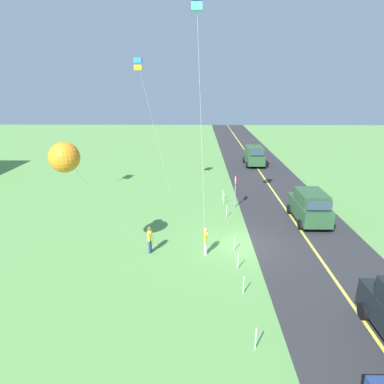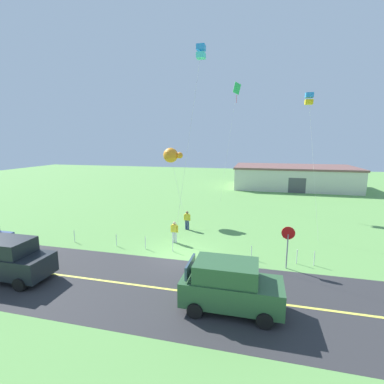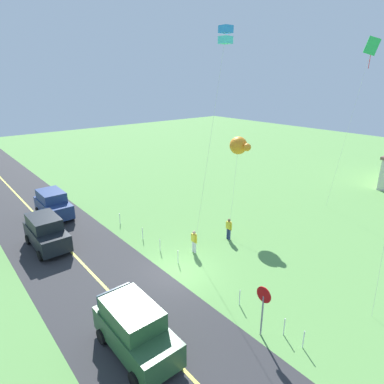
# 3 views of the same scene
# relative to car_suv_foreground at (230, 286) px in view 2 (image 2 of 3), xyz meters

# --- Properties ---
(ground_plane) EXTENTS (120.00, 120.00, 0.10)m
(ground_plane) POSITION_rel_car_suv_foreground_xyz_m (-3.68, 4.95, -1.20)
(ground_plane) COLOR #60994C
(asphalt_road) EXTENTS (120.00, 7.00, 0.00)m
(asphalt_road) POSITION_rel_car_suv_foreground_xyz_m (-3.68, 0.95, -1.15)
(asphalt_road) COLOR #2D2D30
(asphalt_road) RESTS_ON ground
(road_centre_stripe) EXTENTS (120.00, 0.16, 0.00)m
(road_centre_stripe) POSITION_rel_car_suv_foreground_xyz_m (-3.68, 0.95, -1.15)
(road_centre_stripe) COLOR #E5E04C
(road_centre_stripe) RESTS_ON asphalt_road
(car_suv_foreground) EXTENTS (4.40, 2.12, 2.24)m
(car_suv_foreground) POSITION_rel_car_suv_foreground_xyz_m (0.00, 0.00, 0.00)
(car_suv_foreground) COLOR #2D5633
(car_suv_foreground) RESTS_ON ground
(car_parked_west_near) EXTENTS (4.40, 2.12, 2.24)m
(car_parked_west_near) POSITION_rel_car_suv_foreground_xyz_m (-11.86, -0.01, 0.00)
(car_parked_west_near) COLOR black
(car_parked_west_near) RESTS_ON ground
(stop_sign) EXTENTS (0.76, 0.08, 2.56)m
(stop_sign) POSITION_rel_car_suv_foreground_xyz_m (2.83, 4.85, 0.65)
(stop_sign) COLOR gray
(stop_sign) RESTS_ON ground
(person_adult_near) EXTENTS (0.58, 0.22, 1.60)m
(person_adult_near) POSITION_rel_car_suv_foreground_xyz_m (-4.70, 10.48, -0.29)
(person_adult_near) COLOR navy
(person_adult_near) RESTS_ON ground
(person_adult_companion) EXTENTS (0.58, 0.22, 1.60)m
(person_adult_companion) POSITION_rel_car_suv_foreground_xyz_m (-4.83, 7.31, -0.29)
(person_adult_companion) COLOR silver
(person_adult_companion) RESTS_ON ground
(kite_red_low) EXTENTS (3.20, 4.07, 6.79)m
(kite_red_low) POSITION_rel_car_suv_foreground_xyz_m (-7.12, 13.84, 4.93)
(kite_red_low) COLOR silver
(kite_red_low) RESTS_ON ground
(kite_blue_mid) EXTENTS (2.10, 0.84, 13.64)m
(kite_blue_mid) POSITION_rel_car_suv_foreground_xyz_m (-3.03, 7.86, 12.00)
(kite_blue_mid) COLOR silver
(kite_blue_mid) RESTS_ON ground
(kite_yellow_high) EXTENTS (1.35, 2.44, 11.03)m
(kite_yellow_high) POSITION_rel_car_suv_foreground_xyz_m (4.52, 12.18, 9.41)
(kite_yellow_high) COLOR silver
(kite_yellow_high) RESTS_ON ground
(kite_green_far) EXTENTS (2.13, 0.89, 14.06)m
(kite_green_far) POSITION_rel_car_suv_foreground_xyz_m (-1.84, 22.07, 11.89)
(kite_green_far) COLOR silver
(kite_green_far) RESTS_ON ground
(warehouse_distant) EXTENTS (18.36, 10.20, 3.50)m
(warehouse_distant) POSITION_rel_car_suv_foreground_xyz_m (6.48, 35.40, 0.60)
(warehouse_distant) COLOR beige
(warehouse_distant) RESTS_ON ground
(fence_post_0) EXTENTS (0.05, 0.05, 0.90)m
(fence_post_0) POSITION_rel_car_suv_foreground_xyz_m (-12.11, 5.65, -0.70)
(fence_post_0) COLOR silver
(fence_post_0) RESTS_ON ground
(fence_post_1) EXTENTS (0.05, 0.05, 0.90)m
(fence_post_1) POSITION_rel_car_suv_foreground_xyz_m (-8.66, 5.65, -0.70)
(fence_post_1) COLOR silver
(fence_post_1) RESTS_ON ground
(fence_post_2) EXTENTS (0.05, 0.05, 0.90)m
(fence_post_2) POSITION_rel_car_suv_foreground_xyz_m (-6.43, 5.65, -0.70)
(fence_post_2) COLOR silver
(fence_post_2) RESTS_ON ground
(fence_post_3) EXTENTS (0.05, 0.05, 0.90)m
(fence_post_3) POSITION_rel_car_suv_foreground_xyz_m (-4.44, 5.65, -0.70)
(fence_post_3) COLOR silver
(fence_post_3) RESTS_ON ground
(fence_post_4) EXTENTS (0.05, 0.05, 0.90)m
(fence_post_4) POSITION_rel_car_suv_foreground_xyz_m (0.79, 5.65, -0.70)
(fence_post_4) COLOR silver
(fence_post_4) RESTS_ON ground
(fence_post_5) EXTENTS (0.05, 0.05, 0.90)m
(fence_post_5) POSITION_rel_car_suv_foreground_xyz_m (4.50, 5.65, -0.70)
(fence_post_5) COLOR silver
(fence_post_5) RESTS_ON ground
(fence_post_6) EXTENTS (0.05, 0.05, 0.90)m
(fence_post_6) POSITION_rel_car_suv_foreground_xyz_m (3.51, 5.65, -0.70)
(fence_post_6) COLOR silver
(fence_post_6) RESTS_ON ground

